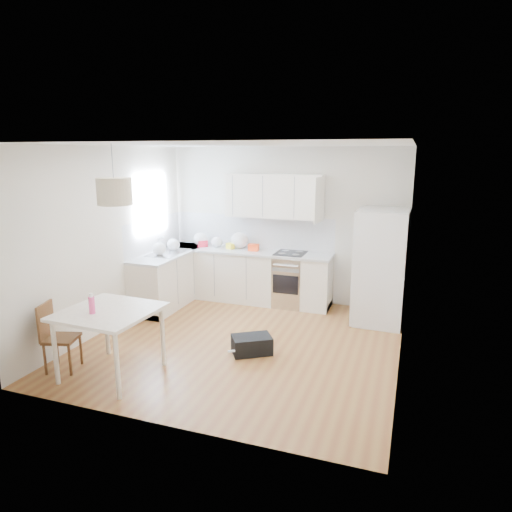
{
  "coord_description": "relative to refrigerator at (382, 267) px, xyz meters",
  "views": [
    {
      "loc": [
        2.15,
        -5.56,
        2.61
      ],
      "look_at": [
        0.06,
        0.4,
        1.17
      ],
      "focal_mm": 32.0,
      "sensor_mm": 36.0,
      "label": 1
    }
  ],
  "objects": [
    {
      "name": "floor",
      "position": [
        -1.74,
        -1.51,
        -0.89
      ],
      "size": [
        4.2,
        4.2,
        0.0
      ],
      "primitive_type": "plane",
      "color": "brown",
      "rests_on": "ground"
    },
    {
      "name": "ceiling",
      "position": [
        -1.74,
        -1.51,
        1.81
      ],
      "size": [
        4.2,
        4.2,
        0.0
      ],
      "primitive_type": "plane",
      "rotation": [
        3.14,
        0.0,
        0.0
      ],
      "color": "white",
      "rests_on": "wall_back"
    },
    {
      "name": "wall_back",
      "position": [
        -1.74,
        0.59,
        0.46
      ],
      "size": [
        4.2,
        0.0,
        4.2
      ],
      "primitive_type": "plane",
      "rotation": [
        1.57,
        0.0,
        0.0
      ],
      "color": "silver",
      "rests_on": "floor"
    },
    {
      "name": "wall_left",
      "position": [
        -3.84,
        -1.51,
        0.46
      ],
      "size": [
        0.0,
        4.2,
        4.2
      ],
      "primitive_type": "plane",
      "rotation": [
        1.57,
        0.0,
        1.57
      ],
      "color": "silver",
      "rests_on": "floor"
    },
    {
      "name": "wall_right",
      "position": [
        0.36,
        -1.51,
        0.46
      ],
      "size": [
        0.0,
        4.2,
        4.2
      ],
      "primitive_type": "plane",
      "rotation": [
        1.57,
        0.0,
        -1.57
      ],
      "color": "silver",
      "rests_on": "floor"
    },
    {
      "name": "window_glassblock",
      "position": [
        -3.82,
        -0.36,
        0.86
      ],
      "size": [
        0.02,
        1.0,
        1.0
      ],
      "primitive_type": "cube",
      "color": "#BFE0F9",
      "rests_on": "wall_left"
    },
    {
      "name": "cabinets_back",
      "position": [
        -2.34,
        0.29,
        -0.45
      ],
      "size": [
        3.0,
        0.6,
        0.88
      ],
      "primitive_type": "cube",
      "color": "white",
      "rests_on": "floor"
    },
    {
      "name": "cabinets_left",
      "position": [
        -3.54,
        -0.31,
        -0.45
      ],
      "size": [
        0.6,
        1.8,
        0.88
      ],
      "primitive_type": "cube",
      "color": "white",
      "rests_on": "floor"
    },
    {
      "name": "counter_back",
      "position": [
        -2.34,
        0.29,
        0.01
      ],
      "size": [
        3.02,
        0.64,
        0.04
      ],
      "primitive_type": "cube",
      "color": "silver",
      "rests_on": "cabinets_back"
    },
    {
      "name": "counter_left",
      "position": [
        -3.54,
        -0.31,
        0.01
      ],
      "size": [
        0.64,
        1.82,
        0.04
      ],
      "primitive_type": "cube",
      "color": "silver",
      "rests_on": "cabinets_left"
    },
    {
      "name": "backsplash_back",
      "position": [
        -2.34,
        0.58,
        0.32
      ],
      "size": [
        3.0,
        0.01,
        0.58
      ],
      "primitive_type": "cube",
      "color": "white",
      "rests_on": "wall_back"
    },
    {
      "name": "backsplash_left",
      "position": [
        -3.83,
        -0.31,
        0.32
      ],
      "size": [
        0.01,
        1.8,
        0.58
      ],
      "primitive_type": "cube",
      "color": "white",
      "rests_on": "wall_left"
    },
    {
      "name": "upper_cabinets",
      "position": [
        -1.89,
        0.43,
        0.99
      ],
      "size": [
        1.7,
        0.32,
        0.75
      ],
      "primitive_type": "cube",
      "color": "white",
      "rests_on": "wall_back"
    },
    {
      "name": "range_oven",
      "position": [
        -1.54,
        0.29,
        -0.45
      ],
      "size": [
        0.5,
        0.61,
        0.88
      ],
      "primitive_type": null,
      "color": "silver",
      "rests_on": "floor"
    },
    {
      "name": "sink",
      "position": [
        -3.54,
        -0.36,
        0.03
      ],
      "size": [
        0.5,
        0.8,
        0.16
      ],
      "primitive_type": null,
      "color": "silver",
      "rests_on": "counter_left"
    },
    {
      "name": "refrigerator",
      "position": [
        0.0,
        0.0,
        0.0
      ],
      "size": [
        0.87,
        0.91,
        1.77
      ],
      "primitive_type": null,
      "rotation": [
        0.0,
        0.0,
        -0.03
      ],
      "color": "white",
      "rests_on": "floor"
    },
    {
      "name": "dining_table",
      "position": [
        -2.87,
        -2.89,
        -0.17
      ],
      "size": [
        1.08,
        1.08,
        0.81
      ],
      "rotation": [
        0.0,
        0.0,
        -0.05
      ],
      "color": "beige",
      "rests_on": "floor"
    },
    {
      "name": "dining_chair",
      "position": [
        -3.51,
        -2.98,
        -0.46
      ],
      "size": [
        0.44,
        0.44,
        0.85
      ],
      "primitive_type": null,
      "rotation": [
        0.0,
        0.0,
        0.28
      ],
      "color": "#452914",
      "rests_on": "floor"
    },
    {
      "name": "drink_bottle",
      "position": [
        -2.97,
        -3.05,
        0.05
      ],
      "size": [
        0.07,
        0.07,
        0.24
      ],
      "primitive_type": "cylinder",
      "rotation": [
        0.0,
        0.0,
        -0.02
      ],
      "color": "#ED4182",
      "rests_on": "dining_table"
    },
    {
      "name": "gym_bag",
      "position": [
        -1.5,
        -1.78,
        -0.77
      ],
      "size": [
        0.61,
        0.55,
        0.23
      ],
      "primitive_type": "cube",
      "rotation": [
        0.0,
        0.0,
        0.57
      ],
      "color": "black",
      "rests_on": "floor"
    },
    {
      "name": "pendant_lamp",
      "position": [
        -2.76,
        -2.78,
        1.29
      ],
      "size": [
        0.39,
        0.39,
        0.3
      ],
      "primitive_type": "cylinder",
      "rotation": [
        0.0,
        0.0,
        0.01
      ],
      "color": "beige",
      "rests_on": "ceiling"
    },
    {
      "name": "grocery_bag_a",
      "position": [
        -3.26,
        0.35,
        0.16
      ],
      "size": [
        0.27,
        0.23,
        0.25
      ],
      "primitive_type": "ellipsoid",
      "color": "white",
      "rests_on": "counter_back"
    },
    {
      "name": "grocery_bag_b",
      "position": [
        -2.93,
        0.34,
        0.13
      ],
      "size": [
        0.21,
        0.18,
        0.19
      ],
      "primitive_type": "ellipsoid",
      "color": "white",
      "rests_on": "counter_back"
    },
    {
      "name": "grocery_bag_c",
      "position": [
        -2.51,
        0.39,
        0.18
      ],
      "size": [
        0.32,
        0.27,
        0.29
      ],
      "primitive_type": "ellipsoid",
      "color": "white",
      "rests_on": "counter_back"
    },
    {
      "name": "grocery_bag_d",
      "position": [
        -3.54,
        -0.15,
        0.14
      ],
      "size": [
        0.23,
        0.2,
        0.21
      ],
      "primitive_type": "ellipsoid",
      "color": "white",
      "rests_on": "counter_back"
    },
    {
      "name": "grocery_bag_e",
      "position": [
        -3.58,
        -0.57,
        0.14
      ],
      "size": [
        0.24,
        0.2,
        0.22
      ],
      "primitive_type": "ellipsoid",
      "color": "white",
      "rests_on": "counter_left"
    },
    {
      "name": "snack_orange",
      "position": [
        -2.2,
        0.26,
        0.1
      ],
      "size": [
        0.18,
        0.12,
        0.12
      ],
      "primitive_type": "cube",
      "rotation": [
        0.0,
        0.0,
        0.05
      ],
      "color": "#FC4116",
      "rests_on": "counter_back"
    },
    {
      "name": "snack_yellow",
      "position": [
        -2.65,
        0.3,
        0.08
      ],
      "size": [
        0.17,
        0.15,
        0.1
      ],
      "primitive_type": "cube",
      "rotation": [
        0.0,
        0.0,
        -0.54
      ],
      "color": "yellow",
      "rests_on": "counter_back"
    },
    {
      "name": "snack_red",
      "position": [
        -3.2,
        0.3,
        0.09
      ],
      "size": [
        0.2,
        0.19,
        0.12
      ],
      "primitive_type": "cube",
      "rotation": [
        0.0,
        0.0,
        0.7
      ],
      "color": "red",
      "rests_on": "counter_back"
    }
  ]
}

